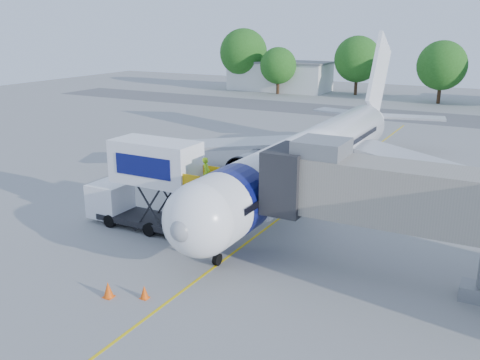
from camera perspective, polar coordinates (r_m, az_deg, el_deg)
The scene contains 14 objects.
ground at distance 35.82m, azimuth 5.37°, elevation -3.25°, with size 160.00×160.00×0.00m, color gray.
guidance_line at distance 35.81m, azimuth 5.37°, elevation -3.24°, with size 0.15×70.00×0.01m, color yellow.
taxiway_strip at distance 75.24m, azimuth 18.20°, elevation 6.42°, with size 120.00×10.00×0.01m, color #59595B.
aircraft at distance 38.65m, azimuth 7.91°, elevation 2.70°, with size 34.17×37.73×11.35m.
jet_bridge at distance 25.81m, azimuth 15.84°, elevation -1.52°, with size 13.90×3.20×6.60m.
catering_hiloader at distance 32.25m, azimuth -9.81°, elevation -0.50°, with size 8.60×2.44×5.50m.
ground_tug at distance 20.91m, azimuth -17.92°, elevation -17.15°, with size 3.75×2.47×1.38m.
safety_cone_a at distance 25.47m, azimuth -13.88°, elevation -11.32°, with size 0.48×0.48×0.77m.
safety_cone_b at distance 25.07m, azimuth -10.16°, elevation -11.70°, with size 0.40×0.40×0.64m.
outbuilding_left at distance 100.37m, azimuth 4.25°, elevation 11.03°, with size 18.40×8.40×5.30m.
tree_a at distance 101.25m, azimuth 0.38°, elevation 13.44°, with size 8.71×8.71×11.11m.
tree_b at distance 94.94m, azimuth 4.10°, elevation 12.07°, with size 6.31×6.31×8.05m.
tree_c at distance 95.36m, azimuth 12.41°, elevation 12.48°, with size 7.83×7.83×9.99m.
tree_d at distance 88.50m, azimuth 20.74°, elevation 11.36°, with size 7.48×7.48×9.54m.
Camera 1 is at (13.04, -31.12, 12.01)m, focal length 40.00 mm.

